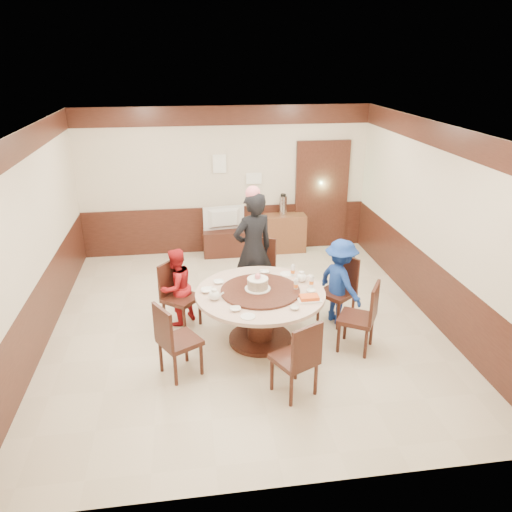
{
  "coord_description": "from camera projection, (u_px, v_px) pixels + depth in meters",
  "views": [
    {
      "loc": [
        -0.76,
        -6.35,
        3.69
      ],
      "look_at": [
        0.15,
        -0.09,
        1.1
      ],
      "focal_mm": 35.0,
      "sensor_mm": 36.0,
      "label": 1
    }
  ],
  "objects": [
    {
      "name": "television",
      "position": [
        225.0,
        219.0,
        9.55
      ],
      "size": [
        0.81,
        0.2,
        0.46
      ],
      "primitive_type": "imported",
      "rotation": [
        0.0,
        0.0,
        3.26
      ],
      "color": "gray",
      "rests_on": "tv_stand"
    },
    {
      "name": "saucer_far",
      "position": [
        286.0,
        274.0,
        7.11
      ],
      "size": [
        0.18,
        0.18,
        0.01
      ],
      "primitive_type": "cylinder",
      "color": "white",
      "rests_on": "banquet_table"
    },
    {
      "name": "person_blue",
      "position": [
        340.0,
        282.0,
        7.15
      ],
      "size": [
        0.75,
        0.94,
        1.27
      ],
      "primitive_type": "imported",
      "rotation": [
        0.0,
        0.0,
        1.97
      ],
      "color": "navy",
      "rests_on": "ground"
    },
    {
      "name": "bowl_2",
      "position": [
        235.0,
        309.0,
        6.12
      ],
      "size": [
        0.14,
        0.14,
        0.03
      ],
      "primitive_type": "imported",
      "color": "white",
      "rests_on": "banquet_table"
    },
    {
      "name": "saucer_near",
      "position": [
        248.0,
        317.0,
        5.97
      ],
      "size": [
        0.18,
        0.18,
        0.01
      ],
      "primitive_type": "cylinder",
      "color": "white",
      "rests_on": "banquet_table"
    },
    {
      "name": "notice_right",
      "position": [
        254.0,
        178.0,
        9.55
      ],
      "size": [
        0.3,
        0.0,
        0.22
      ],
      "primitive_type": "cube",
      "color": "white",
      "rests_on": "room"
    },
    {
      "name": "thermos",
      "position": [
        283.0,
        205.0,
        9.65
      ],
      "size": [
        0.15,
        0.15,
        0.38
      ],
      "primitive_type": "cylinder",
      "color": "silver",
      "rests_on": "side_cabinet"
    },
    {
      "name": "banquet_table",
      "position": [
        260.0,
        306.0,
        6.68
      ],
      "size": [
        1.72,
        1.72,
        0.78
      ],
      "color": "#381911",
      "rests_on": "ground"
    },
    {
      "name": "shrimp_platter",
      "position": [
        309.0,
        298.0,
        6.36
      ],
      "size": [
        0.3,
        0.2,
        0.06
      ],
      "color": "white",
      "rests_on": "banquet_table"
    },
    {
      "name": "chair_2",
      "position": [
        181.0,
        307.0,
        7.14
      ],
      "size": [
        0.62,
        0.62,
        0.97
      ],
      "rotation": [
        0.0,
        0.0,
        4.04
      ],
      "color": "#381911",
      "rests_on": "ground"
    },
    {
      "name": "teapot_left",
      "position": [
        214.0,
        295.0,
        6.37
      ],
      "size": [
        0.17,
        0.15,
        0.13
      ],
      "primitive_type": "ellipsoid",
      "color": "white",
      "rests_on": "banquet_table"
    },
    {
      "name": "person_standing",
      "position": [
        253.0,
        250.0,
        7.56
      ],
      "size": [
        0.77,
        0.65,
        1.81
      ],
      "primitive_type": "imported",
      "rotation": [
        0.0,
        0.0,
        3.52
      ],
      "color": "black",
      "rests_on": "ground"
    },
    {
      "name": "bowl_4",
      "position": [
        207.0,
        290.0,
        6.59
      ],
      "size": [
        0.17,
        0.17,
        0.04
      ],
      "primitive_type": "imported",
      "color": "white",
      "rests_on": "banquet_table"
    },
    {
      "name": "teapot_right",
      "position": [
        302.0,
        277.0,
        6.88
      ],
      "size": [
        0.17,
        0.15,
        0.13
      ],
      "primitive_type": "ellipsoid",
      "color": "white",
      "rests_on": "banquet_table"
    },
    {
      "name": "bowl_3",
      "position": [
        311.0,
        291.0,
        6.58
      ],
      "size": [
        0.13,
        0.13,
        0.04
      ],
      "primitive_type": "imported",
      "color": "white",
      "rests_on": "banquet_table"
    },
    {
      "name": "notice_left",
      "position": [
        220.0,
        164.0,
        9.35
      ],
      "size": [
        0.25,
        0.0,
        0.35
      ],
      "primitive_type": "cube",
      "color": "white",
      "rests_on": "room"
    },
    {
      "name": "chair_5",
      "position": [
        357.0,
        329.0,
        6.59
      ],
      "size": [
        0.61,
        0.61,
        0.97
      ],
      "rotation": [
        0.0,
        0.0,
        7.3
      ],
      "color": "#381911",
      "rests_on": "ground"
    },
    {
      "name": "chair_4",
      "position": [
        295.0,
        371.0,
        5.71
      ],
      "size": [
        0.59,
        0.6,
        0.97
      ],
      "rotation": [
        0.0,
        0.0,
        6.75
      ],
      "color": "#381911",
      "rests_on": "ground"
    },
    {
      "name": "person_red",
      "position": [
        176.0,
        287.0,
        7.13
      ],
      "size": [
        0.71,
        0.7,
        1.15
      ],
      "primitive_type": "imported",
      "rotation": [
        0.0,
        0.0,
        3.88
      ],
      "color": "#AD171B",
      "rests_on": "ground"
    },
    {
      "name": "bowl_1",
      "position": [
        294.0,
        308.0,
        6.14
      ],
      "size": [
        0.12,
        0.12,
        0.04
      ],
      "primitive_type": "imported",
      "color": "white",
      "rests_on": "banquet_table"
    },
    {
      "name": "chair_1",
      "position": [
        259.0,
        280.0,
        7.99
      ],
      "size": [
        0.6,
        0.6,
        0.97
      ],
      "rotation": [
        0.0,
        0.0,
        2.65
      ],
      "color": "#381911",
      "rests_on": "ground"
    },
    {
      "name": "side_cabinet",
      "position": [
        285.0,
        233.0,
        9.87
      ],
      "size": [
        0.8,
        0.4,
        0.75
      ],
      "primitive_type": "cube",
      "color": "brown",
      "rests_on": "ground"
    },
    {
      "name": "bottle_2",
      "position": [
        293.0,
        271.0,
        7.03
      ],
      "size": [
        0.06,
        0.06,
        0.16
      ],
      "primitive_type": "cylinder",
      "color": "white",
      "rests_on": "banquet_table"
    },
    {
      "name": "birthday_cake",
      "position": [
        258.0,
        283.0,
        6.58
      ],
      "size": [
        0.34,
        0.34,
        0.22
      ],
      "color": "white",
      "rests_on": "banquet_table"
    },
    {
      "name": "chair_3",
      "position": [
        179.0,
        352.0,
        6.07
      ],
      "size": [
        0.6,
        0.6,
        0.97
      ],
      "rotation": [
        0.0,
        0.0,
        5.23
      ],
      "color": "#381911",
      "rests_on": "ground"
    },
    {
      "name": "tv_stand",
      "position": [
        225.0,
        242.0,
        9.73
      ],
      "size": [
        0.85,
        0.45,
        0.5
      ],
      "primitive_type": "cube",
      "color": "#381911",
      "rests_on": "ground"
    },
    {
      "name": "chair_0",
      "position": [
        337.0,
        302.0,
        7.3
      ],
      "size": [
        0.62,
        0.62,
        0.97
      ],
      "rotation": [
        0.0,
        0.0,
        2.21
      ],
      "color": "#381911",
      "rests_on": "ground"
    },
    {
      "name": "room",
      "position": [
        245.0,
        255.0,
        6.92
      ],
      "size": [
        6.0,
        6.04,
        2.84
      ],
      "color": "beige",
      "rests_on": "ground"
    },
    {
      "name": "bottle_0",
      "position": [
        296.0,
        285.0,
        6.6
      ],
      "size": [
        0.06,
        0.06,
        0.16
      ],
      "primitive_type": "cylinder",
      "color": "white",
      "rests_on": "banquet_table"
    },
    {
      "name": "bottle_1",
      "position": [
        311.0,
        282.0,
        6.7
      ],
      "size": [
        0.06,
        0.06,
        0.16
      ],
      "primitive_type": "cylinder",
      "color": "white",
      "rests_on": "banquet_table"
    },
    {
      "name": "bowl_5",
      "position": [
        265.0,
        272.0,
        7.13
      ],
      "size": [
        0.14,
        0.14,
        0.04
      ],
      "primitive_type": "imported",
      "color": "white",
      "rests_on": "banquet_table"
    },
    {
      "name": "bowl_0",
      "position": [
        219.0,
        282.0,
        6.84
      ],
      "size": [
        0.14,
        0.14,
        0.03
      ],
      "primitive_type": "imported",
      "color": "white",
      "rests_on": "banquet_table"
    }
  ]
}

